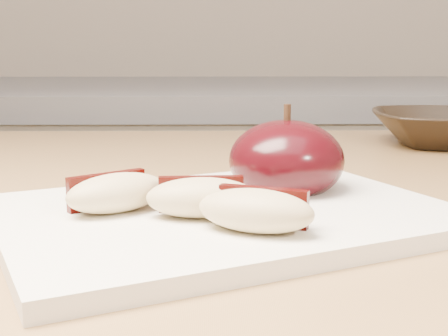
{
  "coord_description": "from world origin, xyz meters",
  "views": [
    {
      "loc": [
        0.09,
        -0.0,
        1.01
      ],
      "look_at": [
        0.1,
        0.38,
        0.94
      ],
      "focal_mm": 50.0,
      "sensor_mm": 36.0,
      "label": 1
    }
  ],
  "objects": [
    {
      "name": "back_cabinet",
      "position": [
        0.0,
        1.2,
        0.47
      ],
      "size": [
        2.4,
        0.62,
        0.94
      ],
      "color": "silver",
      "rests_on": "ground"
    },
    {
      "name": "cutting_board",
      "position": [
        0.1,
        0.38,
        0.91
      ],
      "size": [
        0.33,
        0.3,
        0.01
      ],
      "primitive_type": "cube",
      "rotation": [
        0.0,
        0.0,
        0.43
      ],
      "color": "silver",
      "rests_on": "island_counter"
    },
    {
      "name": "apple_half",
      "position": [
        0.14,
        0.43,
        0.93
      ],
      "size": [
        0.1,
        0.1,
        0.07
      ],
      "rotation": [
        0.0,
        0.0,
        -0.36
      ],
      "color": "black",
      "rests_on": "cutting_board"
    },
    {
      "name": "apple_wedge_a",
      "position": [
        0.03,
        0.37,
        0.92
      ],
      "size": [
        0.07,
        0.06,
        0.02
      ],
      "rotation": [
        0.0,
        0.0,
        0.63
      ],
      "color": "tan",
      "rests_on": "cutting_board"
    },
    {
      "name": "apple_wedge_b",
      "position": [
        0.08,
        0.35,
        0.92
      ],
      "size": [
        0.07,
        0.03,
        0.02
      ],
      "rotation": [
        0.0,
        0.0,
        0.04
      ],
      "color": "tan",
      "rests_on": "cutting_board"
    },
    {
      "name": "apple_wedge_c",
      "position": [
        0.11,
        0.32,
        0.92
      ],
      "size": [
        0.07,
        0.05,
        0.02
      ],
      "rotation": [
        0.0,
        0.0,
        -0.39
      ],
      "color": "tan",
      "rests_on": "cutting_board"
    },
    {
      "name": "bowl",
      "position": [
        0.35,
        0.69,
        0.92
      ],
      "size": [
        0.17,
        0.17,
        0.04
      ],
      "primitive_type": "imported",
      "rotation": [
        0.0,
        0.0,
        -0.09
      ],
      "color": "black",
      "rests_on": "island_counter"
    }
  ]
}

